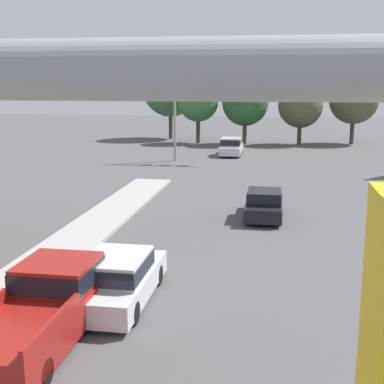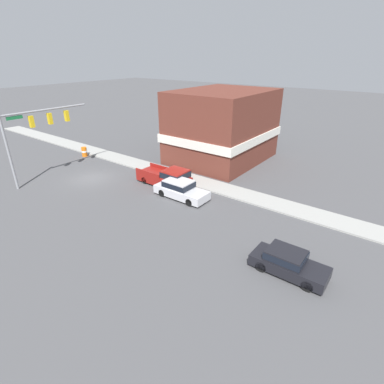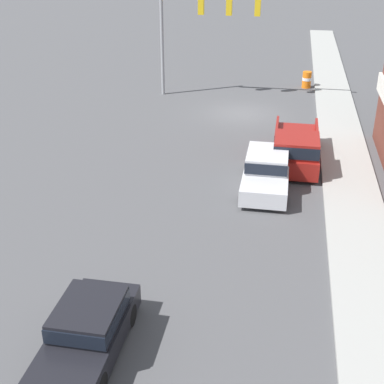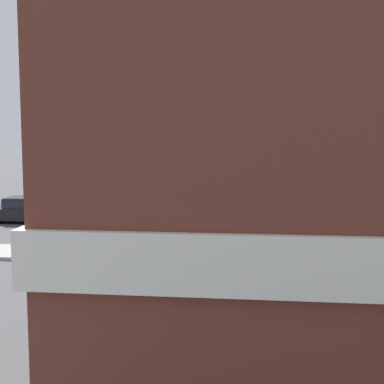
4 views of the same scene
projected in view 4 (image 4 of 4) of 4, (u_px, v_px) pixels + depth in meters
car_lead at (218, 224)px, 24.60m from camera, size 1.92×4.89×1.56m
car_oncoming at (24, 209)px, 29.89m from camera, size 1.76×4.26×1.42m
pickup_truck_parked at (275, 228)px, 23.09m from camera, size 2.10×5.41×1.79m
corner_brick_building at (302, 178)px, 12.97m from camera, size 11.80×9.32×7.89m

